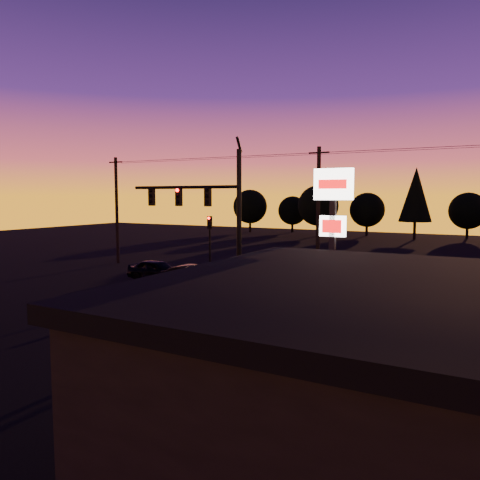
# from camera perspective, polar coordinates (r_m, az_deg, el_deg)

# --- Properties ---
(ground) EXTENTS (120.00, 120.00, 0.00)m
(ground) POSITION_cam_1_polar(r_m,az_deg,el_deg) (21.04, -9.16, -10.55)
(ground) COLOR black
(ground) RESTS_ON ground
(lane_arrow) EXTENTS (1.20, 3.10, 0.01)m
(lane_arrow) POSITION_cam_1_polar(r_m,az_deg,el_deg) (22.05, -5.41, -9.74)
(lane_arrow) COLOR beige
(lane_arrow) RESTS_ON ground
(traffic_signal_mast) EXTENTS (6.79, 0.52, 8.58)m
(traffic_signal_mast) POSITION_cam_1_polar(r_m,az_deg,el_deg) (23.57, -3.53, 3.40)
(traffic_signal_mast) COLOR black
(traffic_signal_mast) RESTS_ON ground
(secondary_signal) EXTENTS (0.30, 0.31, 4.35)m
(secondary_signal) POSITION_cam_1_polar(r_m,az_deg,el_deg) (32.64, -3.72, 0.30)
(secondary_signal) COLOR black
(secondary_signal) RESTS_ON ground
(pylon_sign) EXTENTS (1.50, 0.28, 6.80)m
(pylon_sign) POSITION_cam_1_polar(r_m,az_deg,el_deg) (18.27, 11.25, 2.65)
(pylon_sign) COLOR black
(pylon_sign) RESTS_ON ground
(utility_pole_0) EXTENTS (1.40, 0.26, 9.00)m
(utility_pole_0) POSITION_cam_1_polar(r_m,az_deg,el_deg) (41.34, -14.79, 3.61)
(utility_pole_0) COLOR black
(utility_pole_0) RESTS_ON ground
(utility_pole_1) EXTENTS (1.40, 0.26, 9.00)m
(utility_pole_1) POSITION_cam_1_polar(r_m,az_deg,el_deg) (31.71, 9.50, 3.22)
(utility_pole_1) COLOR black
(utility_pole_1) RESTS_ON ground
(power_wires) EXTENTS (36.00, 1.22, 0.07)m
(power_wires) POSITION_cam_1_polar(r_m,az_deg,el_deg) (31.82, 9.61, 10.39)
(power_wires) COLOR black
(power_wires) RESTS_ON ground
(bollard) EXTENTS (0.29, 0.29, 0.88)m
(bollard) POSITION_cam_1_polar(r_m,az_deg,el_deg) (23.18, -15.72, -8.06)
(bollard) COLOR yellow
(bollard) RESTS_ON ground
(tree_0) EXTENTS (5.36, 5.36, 6.74)m
(tree_0) POSITION_cam_1_polar(r_m,az_deg,el_deg) (74.41, 1.25, 4.09)
(tree_0) COLOR black
(tree_0) RESTS_ON ground
(tree_1) EXTENTS (4.54, 4.54, 5.71)m
(tree_1) POSITION_cam_1_polar(r_m,az_deg,el_deg) (74.60, 6.41, 3.58)
(tree_1) COLOR black
(tree_1) RESTS_ON ground
(tree_2) EXTENTS (5.77, 5.78, 7.26)m
(tree_2) POSITION_cam_1_polar(r_m,az_deg,el_deg) (67.76, 9.50, 4.16)
(tree_2) COLOR black
(tree_2) RESTS_ON ground
(tree_3) EXTENTS (4.95, 4.95, 6.22)m
(tree_3) POSITION_cam_1_polar(r_m,az_deg,el_deg) (69.90, 15.24, 3.56)
(tree_3) COLOR black
(tree_3) RESTS_ON ground
(tree_4) EXTENTS (4.18, 4.18, 9.50)m
(tree_4) POSITION_cam_1_polar(r_m,az_deg,el_deg) (65.59, 20.64, 5.21)
(tree_4) COLOR black
(tree_4) RESTS_ON ground
(tree_5) EXTENTS (4.95, 4.95, 6.22)m
(tree_5) POSITION_cam_1_polar(r_m,az_deg,el_deg) (70.01, 26.04, 3.21)
(tree_5) COLOR black
(tree_5) RESTS_ON ground
(car_left) EXTENTS (4.28, 1.77, 1.45)m
(car_left) POSITION_cam_1_polar(r_m,az_deg,el_deg) (32.22, -10.07, -3.67)
(car_left) COLOR black
(car_left) RESTS_ON ground
(car_mid) EXTENTS (4.04, 1.43, 1.33)m
(car_mid) POSITION_cam_1_polar(r_m,az_deg,el_deg) (30.02, -5.83, -4.39)
(car_mid) COLOR black
(car_mid) RESTS_ON ground
(car_right) EXTENTS (5.26, 3.02, 1.44)m
(car_right) POSITION_cam_1_polar(r_m,az_deg,el_deg) (27.08, 15.57, -5.52)
(car_right) COLOR black
(car_right) RESTS_ON ground
(suv_parked) EXTENTS (3.04, 5.48, 1.45)m
(suv_parked) POSITION_cam_1_polar(r_m,az_deg,el_deg) (14.28, 9.24, -15.30)
(suv_parked) COLOR black
(suv_parked) RESTS_ON ground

